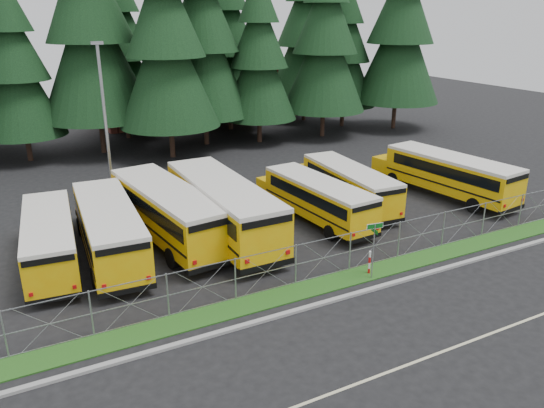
{
  "coord_description": "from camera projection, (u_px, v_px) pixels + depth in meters",
  "views": [
    {
      "loc": [
        -14.98,
        -19.72,
        11.89
      ],
      "look_at": [
        -2.61,
        4.0,
        2.08
      ],
      "focal_mm": 35.0,
      "sensor_mm": 36.0,
      "label": 1
    }
  ],
  "objects": [
    {
      "name": "ground",
      "position": [
        354.0,
        258.0,
        27.02
      ],
      "size": [
        120.0,
        120.0,
        0.0
      ],
      "primitive_type": "plane",
      "color": "black",
      "rests_on": "ground"
    },
    {
      "name": "curb",
      "position": [
        393.0,
        283.0,
        24.42
      ],
      "size": [
        50.0,
        0.25,
        0.12
      ],
      "primitive_type": "cube",
      "color": "gray",
      "rests_on": "ground"
    },
    {
      "name": "grass_verge",
      "position": [
        374.0,
        271.0,
        25.59
      ],
      "size": [
        50.0,
        1.4,
        0.06
      ],
      "primitive_type": "cube",
      "color": "#194513",
      "rests_on": "ground"
    },
    {
      "name": "road_lane_line",
      "position": [
        476.0,
        339.0,
        20.35
      ],
      "size": [
        50.0,
        0.12,
        0.01
      ],
      "primitive_type": "cube",
      "color": "beige",
      "rests_on": "ground"
    },
    {
      "name": "chainlink_fence",
      "position": [
        367.0,
        247.0,
        25.84
      ],
      "size": [
        44.0,
        0.1,
        2.0
      ],
      "primitive_type": null,
      "color": "#919499",
      "rests_on": "ground"
    },
    {
      "name": "brick_building",
      "position": [
        195.0,
        91.0,
        61.89
      ],
      "size": [
        22.0,
        10.0,
        6.0
      ],
      "primitive_type": "cube",
      "color": "brown",
      "rests_on": "ground"
    },
    {
      "name": "bus_0",
      "position": [
        50.0,
        240.0,
        25.9
      ],
      "size": [
        3.2,
        10.06,
        2.59
      ],
      "primitive_type": null,
      "rotation": [
        0.0,
        0.0,
        -0.09
      ],
      "color": "#E29D07",
      "rests_on": "ground"
    },
    {
      "name": "bus_1",
      "position": [
        109.0,
        230.0,
        26.76
      ],
      "size": [
        3.22,
        11.05,
        2.86
      ],
      "primitive_type": null,
      "rotation": [
        0.0,
        0.0,
        -0.06
      ],
      "color": "#E29D07",
      "rests_on": "ground"
    },
    {
      "name": "bus_2",
      "position": [
        165.0,
        213.0,
        28.73
      ],
      "size": [
        4.21,
        12.02,
        3.08
      ],
      "primitive_type": null,
      "rotation": [
        0.0,
        0.0,
        0.12
      ],
      "color": "#E29D07",
      "rests_on": "ground"
    },
    {
      "name": "bus_3",
      "position": [
        220.0,
        208.0,
        29.19
      ],
      "size": [
        2.97,
        12.42,
        3.25
      ],
      "primitive_type": null,
      "rotation": [
        0.0,
        0.0,
        0.0
      ],
      "color": "#E29D07",
      "rests_on": "ground"
    },
    {
      "name": "bus_5",
      "position": [
        315.0,
        200.0,
        31.45
      ],
      "size": [
        3.1,
        9.96,
        2.57
      ],
      "primitive_type": null,
      "rotation": [
        0.0,
        0.0,
        0.08
      ],
      "color": "#E29D07",
      "rests_on": "ground"
    },
    {
      "name": "bus_6",
      "position": [
        347.0,
        186.0,
        33.89
      ],
      "size": [
        2.91,
        10.04,
        2.6
      ],
      "primitive_type": null,
      "rotation": [
        0.0,
        0.0,
        -0.06
      ],
      "color": "#E29D07",
      "rests_on": "ground"
    },
    {
      "name": "bus_east",
      "position": [
        446.0,
        176.0,
        35.58
      ],
      "size": [
        3.97,
        11.15,
        2.86
      ],
      "primitive_type": null,
      "rotation": [
        0.0,
        0.0,
        0.13
      ],
      "color": "#E29D07",
      "rests_on": "ground"
    },
    {
      "name": "street_sign",
      "position": [
        374.0,
        239.0,
        24.24
      ],
      "size": [
        0.83,
        0.55,
        2.81
      ],
      "color": "#919499",
      "rests_on": "ground"
    },
    {
      "name": "striped_bollard",
      "position": [
        369.0,
        263.0,
        25.17
      ],
      "size": [
        0.11,
        0.11,
        1.2
      ],
      "primitive_type": "cylinder",
      "color": "#B20C0C",
      "rests_on": "ground"
    },
    {
      "name": "light_standard",
      "position": [
        105.0,
        119.0,
        33.15
      ],
      "size": [
        0.7,
        0.35,
        10.14
      ],
      "color": "#919499",
      "rests_on": "ground"
    },
    {
      "name": "conifer_2",
      "position": [
        16.0,
        71.0,
        42.03
      ],
      "size": [
        6.63,
        6.63,
        14.67
      ],
      "primitive_type": null,
      "color": "black",
      "rests_on": "ground"
    },
    {
      "name": "conifer_3",
      "position": [
        90.0,
        30.0,
        43.53
      ],
      "size": [
        9.38,
        9.38,
        20.74
      ],
      "primitive_type": null,
      "color": "black",
      "rests_on": "ground"
    },
    {
      "name": "conifer_4",
      "position": [
        166.0,
        45.0,
        42.48
      ],
      "size": [
        8.35,
        8.35,
        18.47
      ],
      "primitive_type": null,
      "color": "black",
      "rests_on": "ground"
    },
    {
      "name": "conifer_5",
      "position": [
        202.0,
        41.0,
        46.81
      ],
      "size": [
        8.43,
        8.43,
        18.65
      ],
      "primitive_type": null,
      "color": "black",
      "rests_on": "ground"
    },
    {
      "name": "conifer_6",
      "position": [
        259.0,
        59.0,
        48.23
      ],
      "size": [
        6.97,
        6.97,
        15.42
      ],
      "primitive_type": null,
      "color": "black",
      "rests_on": "ground"
    },
    {
      "name": "conifer_7",
      "position": [
        325.0,
        44.0,
        50.18
      ],
      "size": [
        8.04,
        8.04,
        17.77
      ],
      "primitive_type": null,
      "color": "black",
      "rests_on": "ground"
    },
    {
      "name": "conifer_8",
      "position": [
        345.0,
        54.0,
        55.27
      ],
      "size": [
        6.82,
        6.82,
        15.07
      ],
      "primitive_type": null,
      "color": "black",
      "rests_on": "ground"
    },
    {
      "name": "conifer_9",
      "position": [
        400.0,
        34.0,
        53.48
      ],
      "size": [
        8.73,
        8.73,
        19.31
      ],
      "primitive_type": null,
      "color": "black",
      "rests_on": "ground"
    },
    {
      "name": "conifer_11",
      "position": [
        121.0,
        50.0,
        49.65
      ],
      "size": [
        7.53,
        7.53,
        16.66
      ],
      "primitive_type": null,
      "color": "black",
      "rests_on": "ground"
    },
    {
      "name": "conifer_12",
      "position": [
        229.0,
        46.0,
        53.45
      ],
      "size": [
        7.63,
        7.63,
        16.87
      ],
      "primitive_type": null,
      "color": "black",
      "rests_on": "ground"
    },
    {
      "name": "conifer_13",
      "position": [
        305.0,
        37.0,
        57.94
      ],
      "size": [
        8.2,
        8.2,
        18.14
      ],
      "primitive_type": null,
      "color": "black",
      "rests_on": "ground"
    }
  ]
}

